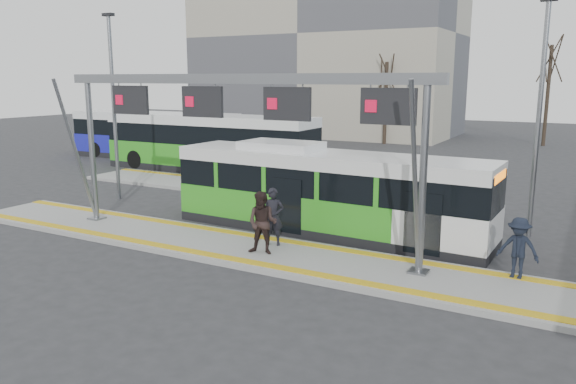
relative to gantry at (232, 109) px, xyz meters
The scene contains 18 objects.
ground 4.32m from the gantry, 36.20° to the right, with size 120.00×120.00×0.00m, color #2D2D30.
platform_main 4.25m from the gantry, 36.20° to the right, with size 22.00×3.00×0.15m, color gray.
platform_second 9.55m from the gantry, 115.25° to the left, with size 20.00×3.00×0.15m, color gray.
tactile_main 4.16m from the gantry, 36.20° to the right, with size 22.00×2.65×0.02m.
tactile_second 10.47m from the gantry, 112.32° to the left, with size 20.00×0.35×0.02m.
gantry is the anchor object (origin of this frame).
apartment_block 38.58m from the gantry, 110.90° to the left, with size 24.50×12.50×18.40m.
hero_bus 4.51m from the gantry, 58.94° to the left, with size 11.12×2.70×3.04m.
bg_bus_green 15.20m from the gantry, 129.72° to the left, with size 12.82×2.83×3.20m.
bg_bus_blue 21.30m from the gantry, 138.57° to the left, with size 11.79×3.35×3.04m.
passenger_a 3.49m from the gantry, 17.51° to the left, with size 0.65×0.43×1.78m, color black.
passenger_b 3.54m from the gantry, 22.04° to the right, with size 0.90×0.70×1.86m, color #2C1F1D.
passenger_c 8.87m from the gantry, ahead, with size 1.04×0.60×1.61m, color black.
tree_left 29.92m from the gantry, 100.47° to the left, with size 1.40×1.40×7.34m.
tree_mid 34.79m from the gantry, 80.10° to the left, with size 1.40×1.40×8.74m.
tree_far 40.05m from the gantry, 127.28° to the left, with size 1.40×1.40×8.62m.
lamp_west 9.27m from the gantry, 157.56° to the left, with size 0.50×0.25×7.86m.
lamp_east 9.82m from the gantry, 35.89° to the left, with size 0.50×0.25×7.67m.
Camera 1 is at (9.32, -13.78, 5.22)m, focal length 35.00 mm.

